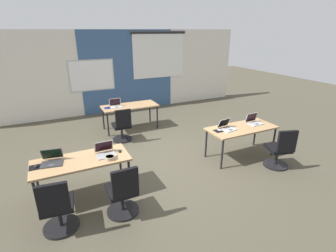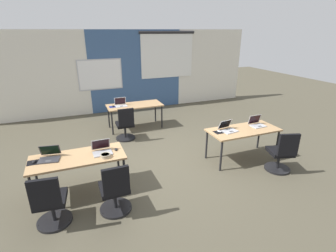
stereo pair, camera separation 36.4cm
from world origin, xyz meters
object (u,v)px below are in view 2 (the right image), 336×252
mouse_near_left_end (34,161)px  mouse_near_left_inner (116,149)px  desk_near_right (243,132)px  chair_near_left_inner (115,192)px  desk_near_left (78,160)px  laptop_near_left_inner (102,150)px  chair_far_left (125,127)px  snack_bowl (105,155)px  mouse_near_right_inner (219,131)px  desk_far_center (135,107)px  mouse_far_left (113,106)px  laptop_near_right_end (257,124)px  chair_near_left_end (50,205)px  laptop_far_left (121,104)px  laptop_near_left_end (49,156)px  chair_near_right_end (281,155)px  laptop_near_right_inner (228,129)px

mouse_near_left_end → mouse_near_left_inner: bearing=-1.9°
desk_near_right → chair_near_left_inner: (-3.02, -0.79, -0.28)m
desk_near_left → laptop_near_left_inner: 0.44m
chair_far_left → mouse_near_left_end: bearing=46.2°
desk_near_right → chair_near_left_inner: chair_near_left_inner is taller
desk_near_left → snack_bowl: size_ratio=9.01×
desk_near_left → mouse_near_right_inner: size_ratio=14.17×
desk_near_left → chair_near_left_inner: (0.48, -0.79, -0.28)m
desk_far_center → mouse_far_left: size_ratio=15.15×
chair_far_left → laptop_near_right_end: laptop_near_right_end is taller
mouse_near_left_inner → chair_far_left: bearing=73.3°
chair_near_left_end → chair_far_left: bearing=-115.8°
laptop_far_left → snack_bowl: bearing=-106.8°
chair_far_left → desk_near_left: bearing=58.7°
mouse_near_left_inner → laptop_near_right_end: laptop_near_right_end is taller
desk_far_center → laptop_near_right_end: size_ratio=4.69×
laptop_far_left → mouse_near_left_inner: size_ratio=3.00×
mouse_near_right_inner → laptop_near_left_end: 3.35m
mouse_far_left → chair_near_left_end: chair_near_left_end is taller
chair_near_left_inner → mouse_near_left_end: size_ratio=8.64×
laptop_near_left_inner → chair_near_left_inner: 0.89m
mouse_near_right_inner → chair_near_right_end: size_ratio=0.12×
laptop_near_right_end → chair_near_right_end: laptop_near_right_end is taller
desk_near_left → chair_far_left: bearing=57.7°
mouse_near_left_inner → mouse_near_left_end: size_ratio=1.04×
desk_far_center → chair_near_right_end: size_ratio=1.74×
chair_far_left → laptop_near_right_inner: (1.85, -1.96, 0.39)m
laptop_near_right_end → snack_bowl: bearing=-177.8°
desk_far_center → mouse_near_left_inner: bearing=-111.0°
mouse_far_left → chair_far_left: size_ratio=0.11×
mouse_near_left_inner → desk_far_center: bearing=69.0°
laptop_far_left → chair_far_left: size_ratio=0.36×
desk_near_left → chair_near_left_end: 0.91m
laptop_far_left → laptop_near_right_end: 3.76m
desk_near_left → mouse_near_left_inner: (0.67, 0.00, 0.08)m
mouse_near_left_inner → desk_near_left: bearing=-179.7°
mouse_near_right_inner → chair_near_right_end: chair_near_right_end is taller
mouse_near_right_inner → mouse_near_left_inner: (-2.23, -0.05, -0.00)m
mouse_near_right_inner → laptop_near_left_end: (-3.35, 0.04, 0.03)m
desk_far_center → mouse_near_left_inner: 3.00m
chair_far_left → chair_near_left_inner: size_ratio=1.00×
laptop_near_left_inner → mouse_near_left_inner: bearing=-2.7°
chair_near_left_inner → desk_far_center: bearing=-110.4°
mouse_near_right_inner → chair_near_left_end: 3.47m
desk_near_right → laptop_near_left_inner: (-3.08, 0.01, 0.11)m
desk_near_left → mouse_far_left: 3.03m
laptop_far_left → chair_near_left_end: size_ratio=0.36×
chair_far_left → laptop_near_left_inner: bearing=68.0°
laptop_near_right_end → chair_far_left: bearing=141.3°
mouse_near_right_inner → mouse_near_left_end: same height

